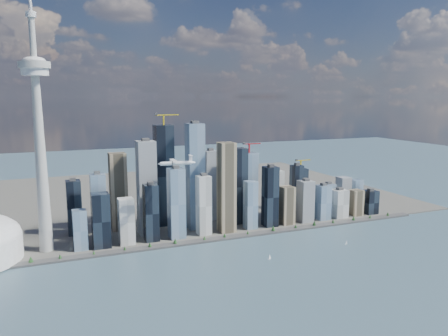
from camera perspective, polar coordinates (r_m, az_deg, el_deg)
name	(u,v)px	position (r m, az deg, el deg)	size (l,w,h in m)	color
ground	(256,291)	(706.39, 4.26, -15.69)	(4000.00, 4000.00, 0.00)	#35505D
seawall	(203,241)	(919.78, -2.81, -9.49)	(1100.00, 22.00, 4.00)	#383838
land	(153,196)	(1337.19, -9.29, -3.65)	(1400.00, 900.00, 3.00)	#4C4C47
shoreline_trees	(203,238)	(917.62, -2.81, -9.09)	(960.53, 7.20, 8.80)	#3F2D1E
skyscraper_cluster	(214,193)	(997.02, -1.28, -3.33)	(736.00, 142.00, 258.41)	black
needle_tower	(39,131)	(883.67, -23.04, 4.52)	(56.00, 56.00, 550.50)	#A9AAA4
airplane	(177,163)	(838.37, -6.20, 0.70)	(73.85, 65.35, 18.00)	white
sailboat_west	(270,257)	(831.17, 5.98, -11.52)	(7.29, 4.44, 10.41)	silver
sailboat_east	(346,243)	(938.61, 15.69, -9.40)	(6.26, 2.22, 8.64)	silver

